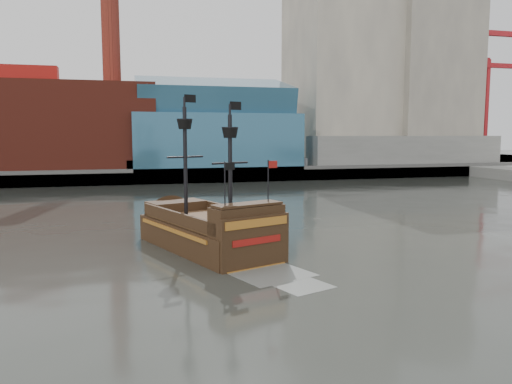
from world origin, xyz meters
name	(u,v)px	position (x,y,z in m)	size (l,w,h in m)	color
ground	(271,308)	(0.00, 0.00, 0.00)	(400.00, 400.00, 0.00)	#292C27
promenade_far	(153,167)	(0.00, 92.00, 1.00)	(220.00, 60.00, 2.00)	slate
seawall	(164,176)	(0.00, 62.50, 1.30)	(220.00, 1.00, 2.60)	#4C4C49
skyline	(178,56)	(5.21, 84.56, 24.55)	(149.00, 45.00, 62.00)	brown
crane_a	(483,89)	(78.63, 82.00, 19.11)	(22.50, 4.00, 32.25)	slate
crane_b	(487,107)	(88.23, 92.00, 15.57)	(19.10, 4.00, 26.25)	slate
pirate_ship	(208,235)	(-0.89, 12.88, 1.09)	(9.95, 16.80, 12.08)	black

